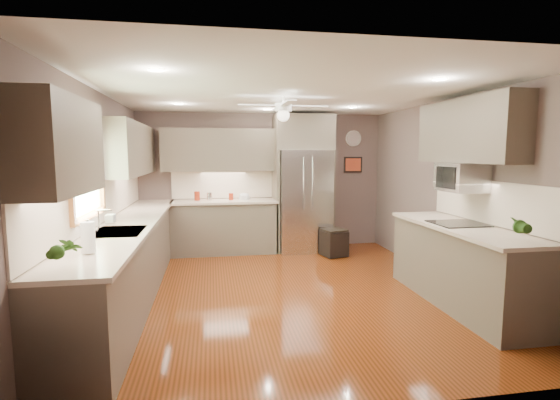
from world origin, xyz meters
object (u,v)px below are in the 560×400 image
object	(u,v)px
microwave	(461,177)
stool	(334,243)
potted_plant_right	(521,226)
refrigerator	(303,185)
canister_a	(197,196)
bowl	(244,199)
canister_b	(209,196)
paper_towel	(88,237)
soap_bottle	(111,218)
canister_d	(231,197)
potted_plant_left	(65,249)

from	to	relation	value
microwave	stool	world-z (taller)	microwave
stool	potted_plant_right	bearing A→B (deg)	-76.44
potted_plant_right	stool	distance (m)	3.48
refrigerator	microwave	world-z (taller)	refrigerator
potted_plant_right	canister_a	bearing A→B (deg)	128.34
potted_plant_right	bowl	bearing A→B (deg)	120.52
canister_b	paper_towel	world-z (taller)	paper_towel
canister_a	soap_bottle	bearing A→B (deg)	-109.70
canister_d	potted_plant_left	world-z (taller)	potted_plant_left
soap_bottle	microwave	bearing A→B (deg)	-5.00
microwave	stool	distance (m)	2.65
potted_plant_right	paper_towel	xyz separation A→B (m)	(-3.86, 0.19, -0.01)
refrigerator	canister_b	bearing A→B (deg)	177.15
bowl	microwave	size ratio (longest dim) A/B	0.35
refrigerator	soap_bottle	bearing A→B (deg)	-139.72
microwave	paper_towel	bearing A→B (deg)	-166.77
refrigerator	canister_a	bearing A→B (deg)	177.02
bowl	canister_d	bearing A→B (deg)	170.93
potted_plant_right	bowl	world-z (taller)	potted_plant_right
canister_b	stool	xyz separation A→B (m)	(2.10, -0.63, -0.77)
soap_bottle	stool	distance (m)	3.75
canister_d	soap_bottle	world-z (taller)	soap_bottle
potted_plant_right	stool	size ratio (longest dim) A/B	0.65
potted_plant_left	microwave	bearing A→B (deg)	20.07
canister_a	potted_plant_left	bearing A→B (deg)	-100.18
canister_b	microwave	world-z (taller)	microwave
microwave	paper_towel	world-z (taller)	microwave
potted_plant_left	potted_plant_right	world-z (taller)	potted_plant_left
potted_plant_left	stool	bearing A→B (deg)	49.55
refrigerator	canister_d	bearing A→B (deg)	176.83
microwave	potted_plant_right	bearing A→B (deg)	-95.83
canister_a	soap_bottle	xyz separation A→B (m)	(-0.88, -2.45, 0.02)
canister_b	stool	bearing A→B (deg)	-16.76
canister_a	bowl	size ratio (longest dim) A/B	0.81
stool	paper_towel	xyz separation A→B (m)	(-3.07, -3.09, 0.84)
stool	paper_towel	bearing A→B (deg)	-134.81
soap_bottle	bowl	distance (m)	2.93
canister_d	potted_plant_left	size ratio (longest dim) A/B	0.37
canister_b	stool	world-z (taller)	canister_b
canister_d	bowl	distance (m)	0.24
potted_plant_right	bowl	distance (m)	4.49
canister_d	bowl	bearing A→B (deg)	-9.07
canister_b	bowl	bearing A→B (deg)	-4.55
canister_b	paper_towel	distance (m)	3.85
canister_a	canister_b	world-z (taller)	canister_a
refrigerator	paper_towel	bearing A→B (deg)	-126.06
canister_a	microwave	distance (m)	4.30
canister_b	refrigerator	bearing A→B (deg)	-2.85
bowl	potted_plant_left	bearing A→B (deg)	-110.79
bowl	refrigerator	bearing A→B (deg)	-1.86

